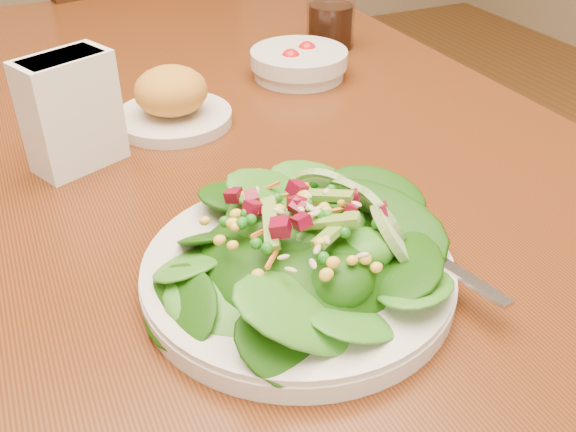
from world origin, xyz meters
name	(u,v)px	position (x,y,z in m)	size (l,w,h in m)	color
dining_table	(206,199)	(0.00, 0.00, 0.65)	(0.90, 1.40, 0.75)	#5A2C14
chair_far	(136,64)	(0.10, 0.87, 0.53)	(0.55, 0.55, 1.00)	black
salad_plate	(308,253)	(-0.01, -0.32, 0.78)	(0.28, 0.27, 0.08)	silver
bread_plate	(172,101)	(-0.02, 0.04, 0.78)	(0.15, 0.15, 0.08)	silver
tomato_bowl	(299,63)	(0.19, 0.12, 0.77)	(0.14, 0.14, 0.05)	silver
drinking_glass	(331,11)	(0.30, 0.22, 0.81)	(0.08, 0.08, 0.14)	silver
napkin_holder	(71,109)	(-0.15, -0.02, 0.82)	(0.11, 0.09, 0.13)	white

